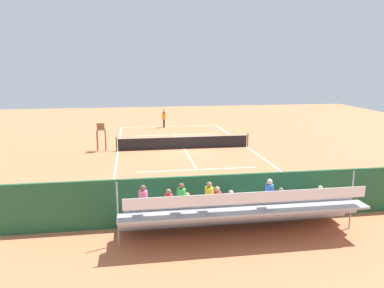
% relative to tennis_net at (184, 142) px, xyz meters
% --- Properties ---
extents(ground_plane, '(60.00, 60.00, 0.00)m').
position_rel_tennis_net_xyz_m(ground_plane, '(0.00, 0.00, -0.50)').
color(ground_plane, '#CC7047').
extents(court_line_markings, '(10.10, 22.20, 0.01)m').
position_rel_tennis_net_xyz_m(court_line_markings, '(0.00, -0.04, -0.50)').
color(court_line_markings, white).
rests_on(court_line_markings, ground).
extents(tennis_net, '(10.30, 0.10, 1.07)m').
position_rel_tennis_net_xyz_m(tennis_net, '(0.00, 0.00, 0.00)').
color(tennis_net, black).
rests_on(tennis_net, ground).
extents(backdrop_wall, '(18.00, 0.16, 2.00)m').
position_rel_tennis_net_xyz_m(backdrop_wall, '(0.00, 14.00, 0.50)').
color(backdrop_wall, '#235633').
rests_on(backdrop_wall, ground).
extents(bleacher_stand, '(9.06, 2.40, 2.48)m').
position_rel_tennis_net_xyz_m(bleacher_stand, '(0.11, 15.37, 0.47)').
color(bleacher_stand, '#9EA0A5').
rests_on(bleacher_stand, ground).
extents(umpire_chair, '(0.67, 0.67, 2.14)m').
position_rel_tennis_net_xyz_m(umpire_chair, '(6.20, -0.19, 0.81)').
color(umpire_chair, brown).
rests_on(umpire_chair, ground).
extents(courtside_bench, '(1.80, 0.40, 0.93)m').
position_rel_tennis_net_xyz_m(courtside_bench, '(-2.18, 13.27, 0.06)').
color(courtside_bench, '#33383D').
rests_on(courtside_bench, ground).
extents(equipment_bag, '(0.90, 0.36, 0.36)m').
position_rel_tennis_net_xyz_m(equipment_bag, '(-0.35, 13.40, -0.32)').
color(equipment_bag, '#334C8C').
rests_on(equipment_bag, ground).
extents(tennis_player, '(0.41, 0.55, 1.93)m').
position_rel_tennis_net_xyz_m(tennis_player, '(0.64, -10.48, 0.51)').
color(tennis_player, black).
rests_on(tennis_player, ground).
extents(tennis_racket, '(0.36, 0.58, 0.03)m').
position_rel_tennis_net_xyz_m(tennis_racket, '(1.55, -10.63, -0.49)').
color(tennis_racket, black).
rests_on(tennis_racket, ground).
extents(tennis_ball_near, '(0.07, 0.07, 0.07)m').
position_rel_tennis_net_xyz_m(tennis_ball_near, '(0.46, -7.31, -0.47)').
color(tennis_ball_near, '#CCDB33').
rests_on(tennis_ball_near, ground).
extents(tennis_ball_far, '(0.07, 0.07, 0.07)m').
position_rel_tennis_net_xyz_m(tennis_ball_far, '(0.54, -6.98, -0.47)').
color(tennis_ball_far, '#CCDB33').
rests_on(tennis_ball_far, ground).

